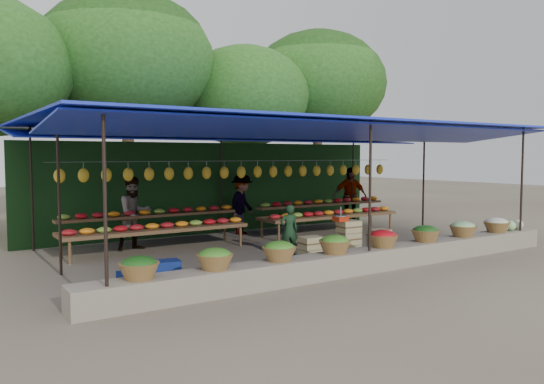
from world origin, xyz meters
TOP-DOWN VIEW (x-y plane):
  - ground at (0.00, 0.00)m, footprint 60.00×60.00m
  - stone_curb at (0.00, -2.75)m, footprint 10.60×0.55m
  - stall_canopy at (-0.00, 0.07)m, footprint 10.80×6.60m
  - produce_baskets at (-0.10, -2.75)m, footprint 8.98×0.58m
  - netting_backdrop at (0.00, 3.15)m, footprint 10.60×0.06m
  - tree_row at (0.50, 6.09)m, footprint 16.51×5.50m
  - fruit_table_left at (-2.49, 1.35)m, footprint 4.21×0.95m
  - fruit_table_right at (2.51, 1.35)m, footprint 4.21×0.95m
  - crate_counter at (0.69, -1.52)m, footprint 2.36×0.35m
  - weighing_scale at (0.49, -1.52)m, footprint 0.29×0.29m
  - vendor_seated at (-0.26, -0.70)m, footprint 0.47×0.39m
  - customer_left at (-2.84, 1.76)m, footprint 0.90×0.75m
  - customer_mid at (0.41, 2.47)m, footprint 1.22×1.10m
  - customer_right at (3.96, 2.10)m, footprint 1.14×0.85m
  - blue_crate_front at (-4.10, -1.91)m, footprint 0.62×0.52m
  - blue_crate_back at (-3.30, -1.22)m, footprint 0.56×0.45m

SIDE VIEW (x-z plane):
  - ground at x=0.00m, z-range 0.00..0.00m
  - blue_crate_back at x=-3.30m, z-range 0.00..0.30m
  - blue_crate_front at x=-4.10m, z-range 0.00..0.32m
  - stone_curb at x=0.00m, z-range 0.00..0.40m
  - crate_counter at x=0.69m, z-range -0.07..0.70m
  - vendor_seated at x=-0.26m, z-range 0.00..1.10m
  - produce_baskets at x=-0.10m, z-range 0.40..0.73m
  - fruit_table_left at x=-2.49m, z-range 0.14..1.07m
  - fruit_table_right at x=2.51m, z-range 0.14..1.07m
  - customer_mid at x=0.41m, z-range 0.00..1.65m
  - customer_left at x=-2.84m, z-range 0.00..1.67m
  - weighing_scale at x=0.49m, z-range 0.69..1.00m
  - customer_right at x=3.96m, z-range 0.00..1.80m
  - netting_backdrop at x=0.00m, z-range 0.00..2.50m
  - stall_canopy at x=0.00m, z-range 1.26..4.08m
  - tree_row at x=0.50m, z-range 1.14..8.26m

